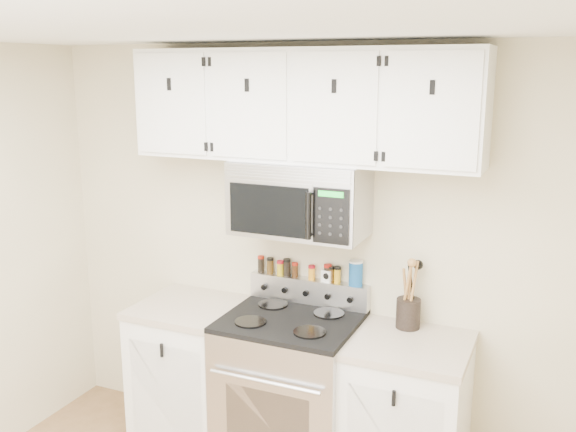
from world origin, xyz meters
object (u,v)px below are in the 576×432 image
object	(u,v)px
microwave	(300,198)
salt_canister	(356,273)
utensil_crock	(408,311)
range	(290,392)

from	to	relation	value
microwave	salt_canister	xyz separation A→B (m)	(0.29, 0.16, -0.45)
salt_canister	utensil_crock	bearing A→B (deg)	-12.40
range	microwave	world-z (taller)	microwave
microwave	range	bearing A→B (deg)	-90.23
microwave	salt_canister	size ratio (longest dim) A/B	4.97
range	microwave	xyz separation A→B (m)	(0.00, 0.13, 1.14)
range	salt_canister	distance (m)	0.80
microwave	salt_canister	distance (m)	0.56
utensil_crock	salt_canister	xyz separation A→B (m)	(-0.34, 0.07, 0.16)
utensil_crock	salt_canister	world-z (taller)	utensil_crock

